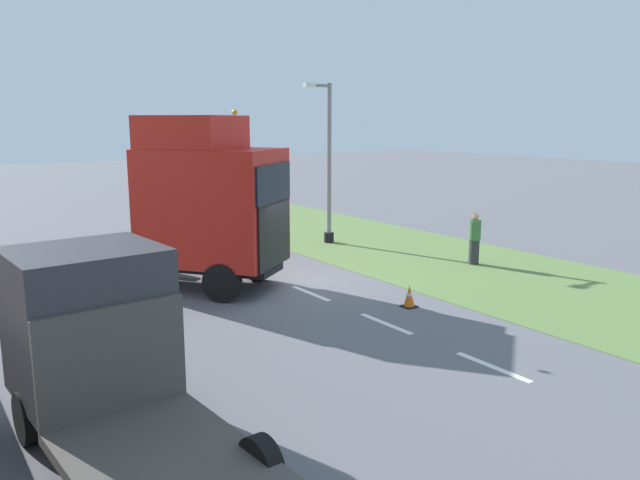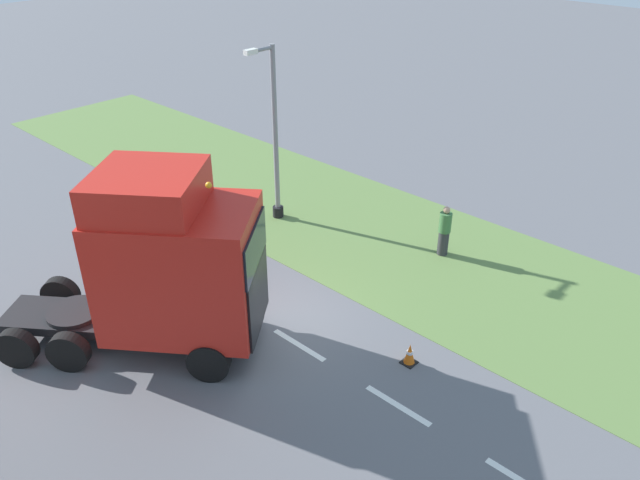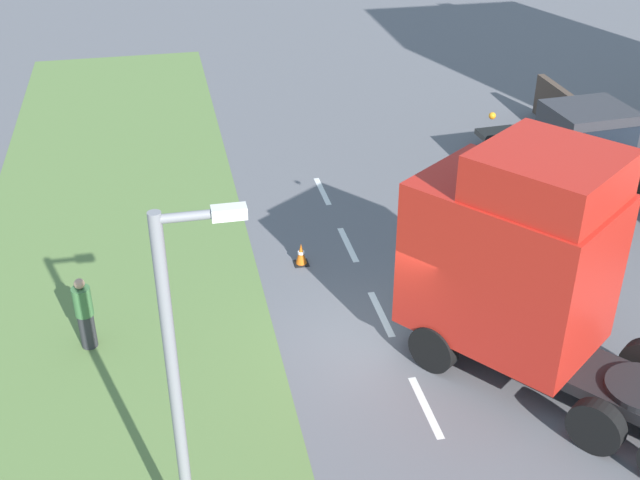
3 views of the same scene
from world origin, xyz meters
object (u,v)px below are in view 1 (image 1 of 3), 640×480
object	(u,v)px
pedestrian	(475,240)
traffic_cone_trailing	(409,296)
flatbed_truck	(99,341)
lamp_post	(328,173)
lorry_cab	(204,203)
traffic_cone_lead	(255,242)

from	to	relation	value
pedestrian	traffic_cone_trailing	xyz separation A→B (m)	(5.09, 2.36, -0.56)
flatbed_truck	lamp_post	bearing A→B (deg)	38.09
lorry_cab	pedestrian	bearing A→B (deg)	127.33
lamp_post	pedestrian	size ratio (longest dim) A/B	3.56
lorry_cab	lamp_post	size ratio (longest dim) A/B	1.09
flatbed_truck	traffic_cone_trailing	world-z (taller)	flatbed_truck
pedestrian	traffic_cone_trailing	bearing A→B (deg)	24.90
flatbed_truck	traffic_cone_lead	bearing A→B (deg)	47.85
lorry_cab	traffic_cone_lead	size ratio (longest dim) A/B	11.45
lorry_cab	lamp_post	bearing A→B (deg)	170.02
pedestrian	traffic_cone_lead	world-z (taller)	pedestrian
lamp_post	traffic_cone_lead	distance (m)	3.87
pedestrian	traffic_cone_lead	size ratio (longest dim) A/B	2.96
pedestrian	traffic_cone_trailing	size ratio (longest dim) A/B	2.96
lorry_cab	lamp_post	xyz separation A→B (m)	(-6.70, -3.42, 0.29)
traffic_cone_lead	traffic_cone_trailing	xyz separation A→B (m)	(0.27, 8.71, 0.00)
lamp_post	traffic_cone_trailing	distance (m)	9.13
pedestrian	traffic_cone_trailing	world-z (taller)	pedestrian
pedestrian	traffic_cone_lead	distance (m)	7.99
lamp_post	lorry_cab	bearing A→B (deg)	27.01
flatbed_truck	traffic_cone_lead	distance (m)	13.99
lorry_cab	traffic_cone_lead	distance (m)	5.85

